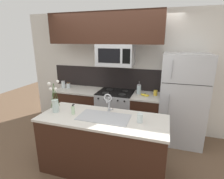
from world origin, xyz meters
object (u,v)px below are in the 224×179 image
at_px(refrigerator, 182,99).
at_px(sink_faucet, 108,100).
at_px(french_press, 139,89).
at_px(storage_jar_tall, 63,84).
at_px(drinking_glass, 140,118).
at_px(dish_soap_bottle, 73,110).
at_px(flower_vase, 55,103).
at_px(stove_range, 115,112).
at_px(banana_bunch, 145,95).
at_px(coffee_tin, 155,93).
at_px(microwave, 116,55).
at_px(storage_jar_medium, 68,85).

height_order(refrigerator, sink_faucet, refrigerator).
xyz_separation_m(refrigerator, french_press, (-0.86, 0.04, 0.12)).
height_order(storage_jar_tall, drinking_glass, storage_jar_tall).
relative_size(refrigerator, dish_soap_bottle, 10.74).
bearing_deg(flower_vase, dish_soap_bottle, 0.22).
bearing_deg(stove_range, banana_bunch, -5.41).
bearing_deg(french_press, sink_faucet, -105.36).
height_order(coffee_tin, drinking_glass, drinking_glass).
relative_size(french_press, flower_vase, 0.54).
bearing_deg(microwave, sink_faucet, -79.78).
relative_size(refrigerator, coffee_tin, 16.10).
height_order(coffee_tin, dish_soap_bottle, dish_soap_bottle).
relative_size(dish_soap_bottle, flower_vase, 0.33).
height_order(microwave, refrigerator, microwave).
bearing_deg(flower_vase, refrigerator, 33.56).
xyz_separation_m(stove_range, microwave, (0.00, -0.02, 1.25)).
distance_m(refrigerator, storage_jar_tall, 2.63).
relative_size(refrigerator, storage_jar_tall, 10.62).
bearing_deg(sink_faucet, storage_jar_tall, 144.66).
bearing_deg(storage_jar_tall, banana_bunch, -1.50).
bearing_deg(refrigerator, storage_jar_tall, -179.35).
xyz_separation_m(banana_bunch, dish_soap_bottle, (-0.93, -1.22, 0.05)).
relative_size(refrigerator, flower_vase, 3.58).
xyz_separation_m(microwave, coffee_tin, (0.83, 0.07, -0.74)).
relative_size(sink_faucet, flower_vase, 0.62).
height_order(microwave, storage_jar_tall, microwave).
bearing_deg(stove_range, french_press, 6.99).
xyz_separation_m(storage_jar_tall, drinking_glass, (2.00, -1.24, -0.02)).
bearing_deg(dish_soap_bottle, coffee_tin, 49.56).
height_order(microwave, dish_soap_bottle, microwave).
bearing_deg(storage_jar_medium, drinking_glass, -34.01).
bearing_deg(drinking_glass, dish_soap_bottle, -178.20).
bearing_deg(refrigerator, dish_soap_bottle, -141.75).
distance_m(microwave, flower_vase, 1.55).
distance_m(storage_jar_medium, flower_vase, 1.41).
distance_m(sink_faucet, drinking_glass, 0.58).
distance_m(stove_range, microwave, 1.25).
bearing_deg(dish_soap_bottle, flower_vase, -179.78).
relative_size(stove_range, flower_vase, 1.88).
bearing_deg(storage_jar_medium, refrigerator, 0.04).
bearing_deg(storage_jar_tall, coffee_tin, 1.62).
xyz_separation_m(refrigerator, sink_faucet, (-1.16, -1.07, 0.22)).
distance_m(stove_range, refrigerator, 1.41).
bearing_deg(refrigerator, microwave, -178.26).
height_order(stove_range, drinking_glass, drinking_glass).
bearing_deg(drinking_glass, banana_bunch, 93.93).
height_order(stove_range, storage_jar_tall, storage_jar_tall).
height_order(stove_range, coffee_tin, coffee_tin).
distance_m(french_press, flower_vase, 1.74).
height_order(refrigerator, french_press, refrigerator).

